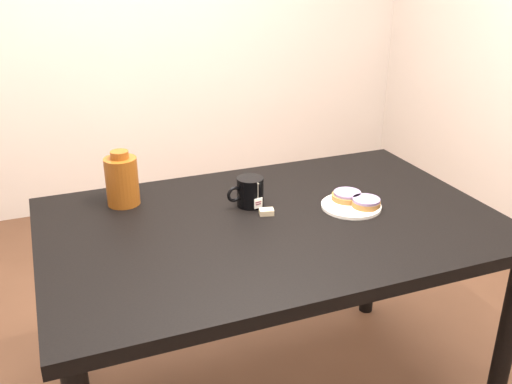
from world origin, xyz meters
The scene contains 7 objects.
table centered at (0.00, 0.00, 0.67)m, with size 1.40×0.90×0.75m.
plate centered at (0.27, -0.01, 0.76)m, with size 0.19×0.19×0.01m.
bagel_back centered at (0.28, 0.03, 0.77)m, with size 0.14×0.14×0.03m.
bagel_front centered at (0.31, -0.04, 0.77)m, with size 0.11×0.11×0.03m.
mug centered at (-0.03, 0.13, 0.80)m, with size 0.14×0.10×0.10m.
teabag_pouch centered at (0.00, 0.04, 0.76)m, with size 0.04×0.03×0.02m, color #C6B793.
bagel_package centered at (-0.41, 0.29, 0.83)m, with size 0.14×0.14×0.18m.
Camera 1 is at (-0.63, -1.46, 1.53)m, focal length 40.00 mm.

